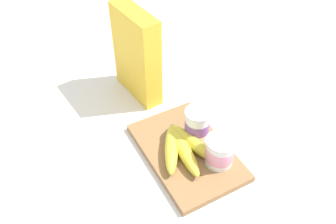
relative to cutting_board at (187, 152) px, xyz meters
name	(u,v)px	position (x,y,z in m)	size (l,w,h in m)	color
ground_plane	(187,154)	(0.00, 0.00, -0.01)	(2.40, 2.40, 0.00)	silver
cutting_board	(187,152)	(0.00, 0.00, 0.00)	(0.31, 0.20, 0.02)	olive
cereal_box	(136,55)	(-0.29, 0.00, 0.13)	(0.18, 0.06, 0.28)	yellow
yogurt_cup_front	(197,125)	(-0.03, 0.05, 0.06)	(0.07, 0.07, 0.09)	white
yogurt_cup_back	(220,151)	(0.07, 0.05, 0.05)	(0.08, 0.08, 0.08)	white
banana_bunch	(183,147)	(0.00, -0.01, 0.03)	(0.19, 0.15, 0.04)	yellow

